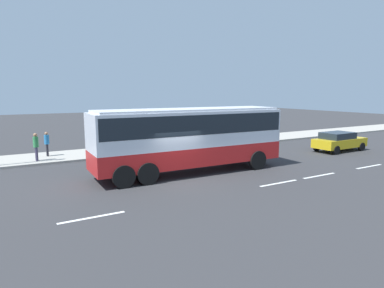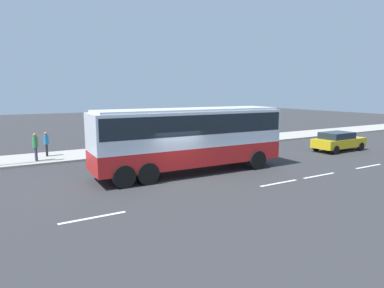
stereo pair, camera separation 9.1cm
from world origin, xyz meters
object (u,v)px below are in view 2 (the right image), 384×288
at_px(pedestrian_near_curb, 46,142).
at_px(pedestrian_at_crossing, 35,145).
at_px(coach_bus, 190,133).
at_px(car_yellow_taxi, 338,141).

bearing_deg(pedestrian_near_curb, pedestrian_at_crossing, 62.61).
bearing_deg(pedestrian_near_curb, coach_bus, 130.18).
bearing_deg(car_yellow_taxi, pedestrian_near_curb, 156.59).
relative_size(coach_bus, pedestrian_near_curb, 6.55).
height_order(coach_bus, pedestrian_near_curb, coach_bus).
height_order(pedestrian_near_curb, pedestrian_at_crossing, pedestrian_at_crossing).
bearing_deg(pedestrian_near_curb, car_yellow_taxi, 160.29).
relative_size(coach_bus, car_yellow_taxi, 2.48).
bearing_deg(pedestrian_at_crossing, coach_bus, 128.99).
distance_m(coach_bus, pedestrian_at_crossing, 10.08).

